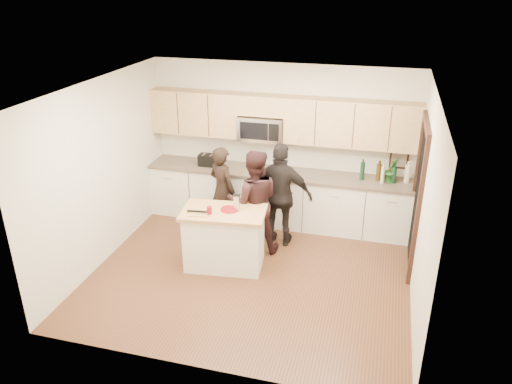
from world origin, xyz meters
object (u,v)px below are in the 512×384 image
(island, at_px, (224,238))
(woman_right, at_px, (281,195))
(toaster, at_px, (208,160))
(woman_left, at_px, (222,190))
(woman_center, at_px, (254,202))

(island, bearing_deg, woman_right, 46.39)
(toaster, distance_m, woman_left, 0.75)
(island, relative_size, toaster, 4.09)
(woman_left, xyz_separation_m, woman_right, (1.02, -0.17, 0.10))
(island, distance_m, toaster, 1.86)
(woman_left, height_order, woman_right, woman_right)
(island, relative_size, woman_left, 0.85)
(island, height_order, woman_center, woman_center)
(island, relative_size, woman_center, 0.77)
(island, xyz_separation_m, woman_left, (-0.37, 1.03, 0.29))
(island, distance_m, woman_center, 0.73)
(toaster, height_order, woman_left, woman_left)
(toaster, xyz_separation_m, woman_left, (0.44, -0.54, -0.29))
(woman_left, bearing_deg, island, 139.58)
(toaster, distance_m, woman_center, 1.52)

